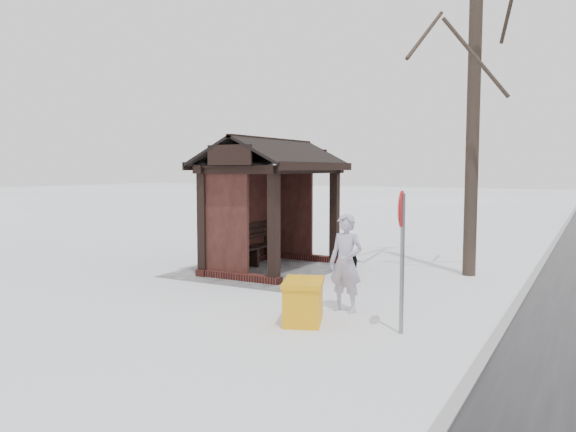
# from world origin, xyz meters

# --- Properties ---
(ground) EXTENTS (120.00, 120.00, 0.00)m
(ground) POSITION_xyz_m (0.00, 0.00, 0.00)
(ground) COLOR white
(ground) RESTS_ON ground
(kerb) EXTENTS (120.00, 0.15, 0.06)m
(kerb) POSITION_xyz_m (0.00, 5.50, 0.01)
(kerb) COLOR gray
(kerb) RESTS_ON ground
(trampled_patch) EXTENTS (4.20, 3.20, 0.02)m
(trampled_patch) POSITION_xyz_m (0.00, -0.20, 0.01)
(trampled_patch) COLOR #999A9F
(trampled_patch) RESTS_ON ground
(bus_shelter) EXTENTS (3.60, 2.40, 3.09)m
(bus_shelter) POSITION_xyz_m (0.00, -0.16, 2.17)
(bus_shelter) COLOR #3B1815
(bus_shelter) RESTS_ON ground
(pedestrian) EXTENTS (0.46, 0.64, 1.63)m
(pedestrian) POSITION_xyz_m (2.79, 3.05, 0.82)
(pedestrian) COLOR #ABA4C1
(pedestrian) RESTS_ON ground
(dog) EXTENTS (0.75, 0.48, 0.59)m
(dog) POSITION_xyz_m (-0.58, 1.60, 0.29)
(dog) COLOR black
(dog) RESTS_ON ground
(grit_bin) EXTENTS (1.03, 0.87, 0.67)m
(grit_bin) POSITION_xyz_m (3.75, 2.75, 0.34)
(grit_bin) COLOR orange
(grit_bin) RESTS_ON ground
(road_sign) EXTENTS (0.52, 0.14, 2.07)m
(road_sign) POSITION_xyz_m (3.57, 4.24, 1.51)
(road_sign) COLOR slate
(road_sign) RESTS_ON ground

